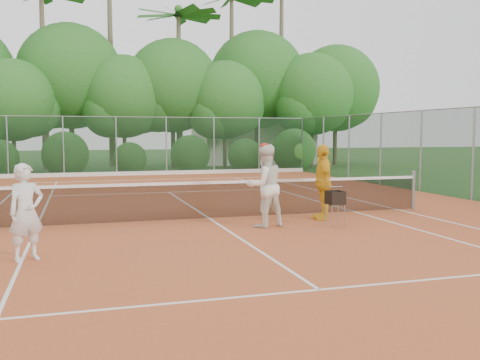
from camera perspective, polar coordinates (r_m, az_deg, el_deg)
name	(u,v)px	position (r m, az deg, el deg)	size (l,w,h in m)	color
ground	(210,220)	(13.54, -3.22, -4.26)	(120.00, 120.00, 0.00)	#244C1B
clay_court	(210,219)	(13.54, -3.22, -4.22)	(18.00, 36.00, 0.02)	#B7552A
club_building	(253,143)	(38.94, 1.34, 4.00)	(8.00, 5.00, 3.00)	beige
tennis_net	(210,199)	(13.47, -3.23, -2.03)	(11.97, 0.10, 1.10)	gray
player_white	(26,212)	(9.73, -21.84, -3.21)	(0.60, 0.40, 1.66)	silver
player_center_grp	(265,186)	(12.31, 2.64, -0.59)	(1.05, 0.89, 1.94)	white
player_yellow	(323,182)	(13.54, 8.82, -0.21)	(1.10, 0.46, 1.89)	gold
ball_hopper	(335,198)	(12.55, 10.12, -1.95)	(0.36, 0.36, 0.83)	gray
stray_ball_a	(162,179)	(25.07, -8.29, 0.08)	(0.07, 0.07, 0.07)	#BAD631
stray_ball_b	(208,176)	(26.88, -3.44, 0.46)	(0.07, 0.07, 0.07)	#B9DB33
stray_ball_c	(205,185)	(21.93, -3.72, -0.57)	(0.07, 0.07, 0.07)	#BFD732
court_markings	(210,219)	(13.54, -3.22, -4.17)	(11.03, 23.83, 0.01)	white
fence_back	(142,146)	(28.18, -10.45, 3.58)	(18.07, 0.07, 3.00)	#19381E
tropical_treeline	(155,85)	(33.66, -9.09, 9.94)	(32.10, 8.49, 15.03)	brown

